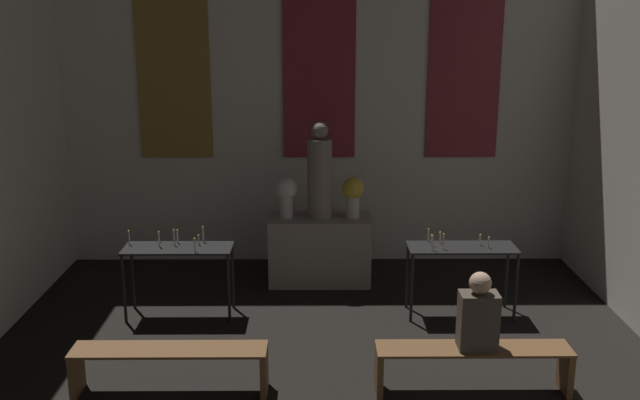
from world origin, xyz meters
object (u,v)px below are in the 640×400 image
statue (320,174)px  person_seated (478,315)px  flower_vase_right (353,193)px  flower_vase_left (286,194)px  candle_rack_right (461,256)px  pew_back_left (170,361)px  pew_back_right (473,360)px  altar (320,250)px  candle_rack_left (178,257)px

statue → person_seated: (1.46, -2.91, -0.70)m
statue → flower_vase_right: (0.44, -0.00, -0.26)m
statue → flower_vase_left: 0.51m
flower_vase_right → person_seated: 3.11m
statue → candle_rack_right: statue is taller
statue → pew_back_left: size_ratio=0.69×
statue → pew_back_right: size_ratio=0.69×
altar → candle_rack_right: bearing=-33.4°
flower_vase_left → flower_vase_right: (0.87, 0.00, 0.00)m
flower_vase_left → altar: bearing=0.0°
candle_rack_left → pew_back_left: size_ratio=0.69×
altar → statue: bearing=0.0°
pew_back_right → person_seated: bearing=-0.0°
candle_rack_left → altar: bearing=33.2°
flower_vase_left → pew_back_left: size_ratio=0.29×
altar → flower_vase_left: 0.89m
flower_vase_right → candle_rack_left: 2.43m
altar → candle_rack_right: size_ratio=1.05×
statue → flower_vase_left: (-0.44, -0.00, -0.26)m
altar → candle_rack_right: candle_rack_right is taller
candle_rack_right → candle_rack_left: bearing=180.0°
altar → pew_back_right: size_ratio=0.73×
statue → flower_vase_right: bearing=-0.0°
statue → altar: bearing=0.0°
pew_back_left → person_seated: 2.93m
flower_vase_right → candle_rack_left: (-2.11, -1.09, -0.49)m
flower_vase_right → candle_rack_right: size_ratio=0.42×
person_seated → pew_back_right: bearing=180.0°
flower_vase_right → pew_back_right: flower_vase_right is taller
statue → candle_rack_left: 2.13m
flower_vase_right → pew_back_left: (-1.87, -2.91, -0.90)m
pew_back_left → candle_rack_left: bearing=97.4°
flower_vase_left → candle_rack_left: bearing=-138.5°
flower_vase_right → person_seated: size_ratio=0.71×
altar → person_seated: size_ratio=1.78×
candle_rack_left → statue: bearing=33.2°
candle_rack_right → person_seated: bearing=-96.4°
candle_rack_right → pew_back_right: size_ratio=0.69×
statue → flower_vase_left: bearing=-180.0°
candle_rack_left → pew_back_left: (0.24, -1.81, -0.41)m
candle_rack_right → pew_back_right: (-0.23, -1.81, -0.41)m
flower_vase_right → candle_rack_right: flower_vase_right is taller
candle_rack_right → pew_back_left: candle_rack_right is taller
flower_vase_left → candle_rack_right: flower_vase_left is taller
candle_rack_right → person_seated: 1.82m
candle_rack_left → flower_vase_left: bearing=41.5°
flower_vase_right → pew_back_left: size_ratio=0.29×
pew_back_right → person_seated: (0.03, -0.00, 0.46)m
pew_back_left → person_seated: size_ratio=2.45×
flower_vase_left → person_seated: 3.50m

